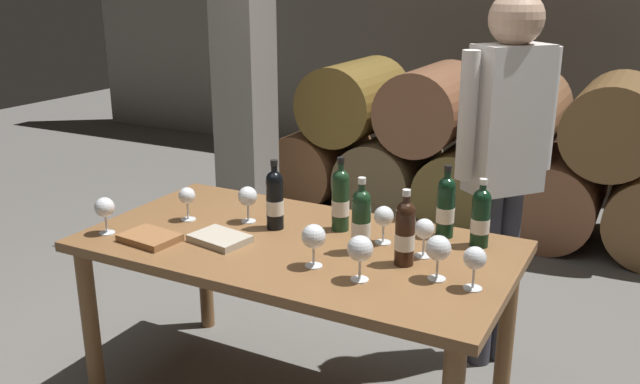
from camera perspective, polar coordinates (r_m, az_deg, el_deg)
The scene contains 22 objects.
cellar_back_wall at distance 6.49m, azimuth 17.09°, elevation 13.81°, with size 10.00×0.24×2.80m, color gray.
barrel_stack at distance 5.07m, azimuth 12.69°, elevation 3.39°, with size 3.12×0.90×1.15m.
stone_pillar at distance 4.56m, azimuth -6.49°, elevation 11.83°, with size 0.32×0.32×2.60m, color gray.
dining_table at distance 2.72m, azimuth -1.96°, elevation -5.99°, with size 1.70×0.90×0.76m.
wine_bottle_0 at distance 2.78m, azimuth -3.85°, elevation -0.60°, with size 0.07×0.07×0.29m.
wine_bottle_1 at distance 2.54m, azimuth 3.51°, elevation -2.42°, with size 0.07×0.07×0.30m.
wine_bottle_2 at distance 2.74m, azimuth 10.60°, elevation -1.19°, with size 0.07×0.07×0.30m.
wine_bottle_3 at distance 2.67m, azimuth 13.45°, elevation -2.08°, with size 0.07×0.07×0.27m.
wine_bottle_4 at distance 2.45m, azimuth 7.20°, elevation -3.40°, with size 0.07×0.07×0.29m.
wine_bottle_5 at distance 2.76m, azimuth 1.75°, elevation -0.61°, with size 0.07×0.07×0.31m.
wine_glass_0 at distance 2.35m, azimuth 9.98°, elevation -4.78°, with size 0.09×0.09×0.16m.
wine_glass_1 at distance 2.86m, azimuth -17.77°, elevation -1.32°, with size 0.08×0.08×0.15m.
wine_glass_2 at distance 2.31m, azimuth 3.42°, elevation -4.88°, with size 0.09×0.09×0.16m.
wine_glass_3 at distance 2.53m, azimuth 8.83°, elevation -3.21°, with size 0.08×0.08×0.15m.
wine_glass_4 at distance 2.87m, azimuth -6.15°, elevation -0.44°, with size 0.08×0.08×0.16m.
wine_glass_5 at distance 2.41m, azimuth -0.55°, elevation -3.85°, with size 0.09×0.09×0.16m.
wine_glass_6 at distance 2.94m, azimuth -11.14°, elevation -0.40°, with size 0.07×0.07×0.15m.
wine_glass_7 at distance 2.30m, azimuth 12.97°, elevation -5.59°, with size 0.08×0.08×0.15m.
wine_glass_8 at distance 2.64m, azimuth 5.42°, elevation -2.14°, with size 0.08×0.08×0.15m.
tasting_notebook at distance 2.76m, azimuth -14.21°, elevation -3.77°, with size 0.22×0.16×0.03m, color #936038.
leather_ledger at distance 2.70m, azimuth -8.47°, elevation -3.91°, with size 0.22×0.16×0.03m, color #B2A893.
sommelier_presenting at distance 3.06m, azimuth 15.41°, elevation 3.51°, with size 0.35×0.40×1.72m.
Camera 1 is at (1.23, -2.16, 1.76)m, focal length 37.80 mm.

